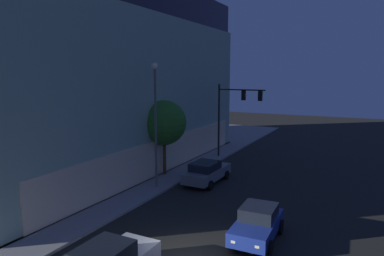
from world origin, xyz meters
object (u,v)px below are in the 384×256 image
object	(u,v)px
street_lamp_sidewalk	(155,111)
traffic_light_far_corner	(235,107)
sidewalk_tree	(164,123)
modern_building	(69,78)
car_grey	(207,172)
car_blue	(257,223)

from	to	relation	value
street_lamp_sidewalk	traffic_light_far_corner	bearing A→B (deg)	-9.46
street_lamp_sidewalk	sidewalk_tree	xyz separation A→B (m)	(2.94, 1.14, -1.23)
modern_building	car_grey	size ratio (longest dim) A/B	6.18
modern_building	sidewalk_tree	bearing A→B (deg)	-92.98
street_lamp_sidewalk	car_blue	size ratio (longest dim) A/B	2.11
traffic_light_far_corner	car_grey	world-z (taller)	traffic_light_far_corner
car_blue	sidewalk_tree	bearing A→B (deg)	53.40
modern_building	car_grey	xyz separation A→B (m)	(-0.63, -14.22, -6.83)
street_lamp_sidewalk	car_grey	size ratio (longest dim) A/B	1.81
street_lamp_sidewalk	car_grey	distance (m)	6.04
traffic_light_far_corner	sidewalk_tree	distance (m)	8.33
traffic_light_far_corner	sidewalk_tree	xyz separation A→B (m)	(-7.76, 2.92, -0.76)
street_lamp_sidewalk	car_blue	world-z (taller)	street_lamp_sidewalk
traffic_light_far_corner	sidewalk_tree	bearing A→B (deg)	159.36
modern_building	street_lamp_sidewalk	distance (m)	12.35
modern_building	sidewalk_tree	size ratio (longest dim) A/B	4.99
street_lamp_sidewalk	modern_building	bearing A→B (deg)	73.35
traffic_light_far_corner	car_grey	xyz separation A→B (m)	(-7.84, -0.79, -4.21)
car_blue	modern_building	bearing A→B (deg)	68.98
modern_building	sidewalk_tree	xyz separation A→B (m)	(-0.55, -10.51, -3.39)
modern_building	street_lamp_sidewalk	xyz separation A→B (m)	(-3.48, -11.65, -2.16)
street_lamp_sidewalk	car_grey	xyz separation A→B (m)	(2.86, -2.57, -4.67)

